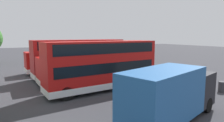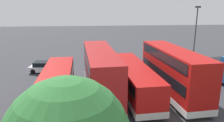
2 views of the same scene
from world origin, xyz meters
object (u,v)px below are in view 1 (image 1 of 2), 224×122
bus_double_decker_third (80,57)px  car_hatchback_silver (113,60)px  bus_single_deck_fourth (66,60)px  box_truck_blue (171,93)px  bus_double_decker_near_end (103,64)px  waste_bin_yellow (222,87)px  bus_single_deck_second (92,67)px

bus_double_decker_third → car_hatchback_silver: size_ratio=2.85×
bus_single_deck_fourth → box_truck_blue: 18.90m
bus_double_decker_near_end → bus_single_deck_fourth: (10.95, 0.46, -0.83)m
bus_single_deck_fourth → waste_bin_yellow: bus_single_deck_fourth is taller
bus_double_decker_third → waste_bin_yellow: bus_double_decker_third is taller
car_hatchback_silver → bus_double_decker_third: bearing=129.4°
bus_double_decker_third → car_hatchback_silver: 11.16m
bus_double_decker_near_end → bus_double_decker_third: 7.00m
bus_single_deck_second → bus_double_decker_third: bearing=3.0°
box_truck_blue → waste_bin_yellow: (2.10, -8.52, -1.23)m
waste_bin_yellow → box_truck_blue: bearing=103.9°
car_hatchback_silver → bus_double_decker_near_end: bearing=147.8°
bus_single_deck_second → bus_single_deck_fourth: 7.28m
bus_double_decker_near_end → waste_bin_yellow: 10.96m
bus_single_deck_fourth → car_hatchback_silver: (3.04, -9.26, -0.92)m
box_truck_blue → waste_bin_yellow: size_ratio=8.31×
bus_double_decker_near_end → bus_single_deck_second: (3.73, -0.46, -0.82)m
bus_single_deck_fourth → waste_bin_yellow: 19.33m
bus_double_decker_near_end → bus_single_deck_fourth: 10.99m
bus_single_deck_second → car_hatchback_silver: bus_single_deck_second is taller
bus_double_decker_near_end → bus_single_deck_second: bus_double_decker_near_end is taller
bus_double_decker_near_end → bus_single_deck_second: 3.85m
bus_double_decker_near_end → car_hatchback_silver: bearing=-32.2°
bus_single_deck_second → bus_double_decker_third: 3.37m
bus_single_deck_second → car_hatchback_silver: (10.26, -8.34, -0.92)m
waste_bin_yellow → bus_double_decker_near_end: bearing=57.4°
bus_double_decker_near_end → bus_double_decker_third: bearing=-2.3°
bus_double_decker_near_end → bus_double_decker_third: same height
bus_single_deck_second → waste_bin_yellow: 12.92m
box_truck_blue → bus_double_decker_third: bearing=1.1°
bus_single_deck_second → car_hatchback_silver: bearing=-39.1°
bus_double_decker_third → bus_single_deck_fourth: size_ratio=1.08×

